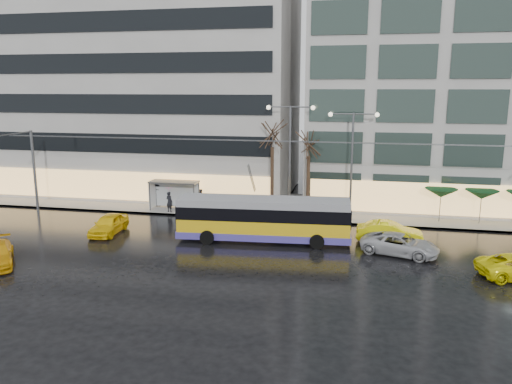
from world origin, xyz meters
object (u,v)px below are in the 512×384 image
(trolleybus, at_px, (263,220))
(bus_shelter, at_px, (171,189))
(street_lamp_near, at_px, (290,145))
(taxi_a, at_px, (109,224))

(trolleybus, relative_size, bus_shelter, 2.88)
(street_lamp_near, xyz_separation_m, taxi_a, (-12.34, -7.73, -5.27))
(trolleybus, bearing_deg, bus_shelter, 143.29)
(bus_shelter, xyz_separation_m, taxi_a, (-1.96, -7.62, -1.24))
(taxi_a, bearing_deg, bus_shelter, 72.82)
(trolleybus, xyz_separation_m, bus_shelter, (-9.55, 7.12, 0.46))
(street_lamp_near, height_order, taxi_a, street_lamp_near)
(bus_shelter, distance_m, taxi_a, 7.96)
(bus_shelter, bearing_deg, trolleybus, -36.71)
(taxi_a, bearing_deg, street_lamp_near, 29.31)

